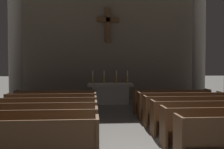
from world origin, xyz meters
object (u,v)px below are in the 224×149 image
object	(u,v)px
pew_left_row_2	(29,130)
pew_left_row_3	(39,120)
pew_left_row_6	(56,103)
pew_right_row_4	(192,111)
column_left_third	(15,33)
pew_left_row_4	(46,113)
pew_right_row_5	(180,105)
candlestick_inner_left	(104,79)
candlestick_inner_right	(116,79)
candlestick_outer_left	(93,79)
pew_left_row_5	(52,107)
column_right_third	(199,35)
pew_left_row_1	(14,145)
candlestick_outer_right	(127,79)
altar	(110,93)
pew_right_row_6	(172,101)
pew_right_row_3	(206,117)

from	to	relation	value
pew_left_row_2	pew_left_row_3	size ratio (longest dim) A/B	1.00
pew_left_row_6	pew_right_row_4	bearing A→B (deg)	-24.17
pew_right_row_4	column_left_third	bearing A→B (deg)	143.80
pew_left_row_4	pew_right_row_5	bearing A→B (deg)	12.65
pew_left_row_3	candlestick_inner_left	size ratio (longest dim) A/B	4.74
pew_right_row_5	candlestick_inner_right	distance (m)	4.16
candlestick_outer_left	candlestick_inner_left	size ratio (longest dim) A/B	1.00
pew_left_row_5	column_right_third	bearing A→B (deg)	30.36
pew_left_row_1	column_right_third	distance (m)	10.98
pew_left_row_1	candlestick_outer_right	bearing A→B (deg)	67.97
column_left_third	altar	xyz separation A→B (m)	(4.63, -0.41, -2.95)
candlestick_outer_left	column_right_third	bearing A→B (deg)	4.29
pew_left_row_1	column_left_third	world-z (taller)	column_left_third
pew_left_row_6	pew_right_row_6	world-z (taller)	same
pew_right_row_6	candlestick_outer_right	size ratio (longest dim) A/B	4.74
pew_left_row_2	pew_left_row_4	world-z (taller)	same
pew_right_row_4	pew_right_row_6	size ratio (longest dim) A/B	1.00
pew_right_row_3	pew_right_row_5	distance (m)	2.00
pew_left_row_4	pew_left_row_6	size ratio (longest dim) A/B	1.00
pew_left_row_2	pew_right_row_3	xyz separation A→B (m)	(4.47, 1.00, 0.00)
pew_left_row_5	candlestick_inner_right	bearing A→B (deg)	54.94
candlestick_inner_right	candlestick_outer_left	bearing A→B (deg)	180.00
candlestick_outer_right	candlestick_inner_left	bearing A→B (deg)	180.00
pew_right_row_5	column_right_third	size ratio (longest dim) A/B	0.42
pew_left_row_3	candlestick_inner_left	distance (m)	5.98
pew_left_row_2	column_right_third	size ratio (longest dim) A/B	0.42
pew_left_row_4	altar	world-z (taller)	altar
pew_right_row_6	column_right_third	world-z (taller)	column_right_third
pew_left_row_1	pew_right_row_3	world-z (taller)	same
pew_right_row_4	pew_left_row_5	bearing A→B (deg)	167.35
pew_right_row_6	altar	xyz separation A→B (m)	(-2.23, 2.61, 0.06)
candlestick_outer_left	pew_right_row_3	bearing A→B (deg)	-61.22
pew_left_row_5	pew_right_row_6	xyz separation A→B (m)	(4.47, 1.00, 0.00)
candlestick_outer_right	pew_right_row_5	bearing A→B (deg)	-69.03
pew_left_row_5	pew_right_row_3	bearing A→B (deg)	-24.17
pew_right_row_6	column_left_third	xyz separation A→B (m)	(-6.87, 3.02, 3.01)
column_right_third	altar	distance (m)	5.51
pew_left_row_5	pew_right_row_5	bearing A→B (deg)	0.00
pew_left_row_5	pew_right_row_3	size ratio (longest dim) A/B	1.00
pew_right_row_5	altar	distance (m)	4.25
altar	pew_left_row_3	bearing A→B (deg)	-111.69
pew_left_row_2	pew_right_row_4	size ratio (longest dim) A/B	1.00
pew_left_row_6	pew_right_row_4	xyz separation A→B (m)	(4.47, -2.00, 0.00)
pew_left_row_6	candlestick_inner_left	size ratio (longest dim) A/B	4.74
candlestick_outer_right	pew_right_row_6	bearing A→B (deg)	-62.05
pew_left_row_3	pew_left_row_2	bearing A→B (deg)	-90.00
pew_left_row_5	candlestick_outer_left	distance (m)	3.93
pew_right_row_6	column_right_third	size ratio (longest dim) A/B	0.42
pew_left_row_1	candlestick_inner_left	distance (m)	7.89
pew_left_row_5	column_left_third	xyz separation A→B (m)	(-2.40, 4.02, 3.01)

